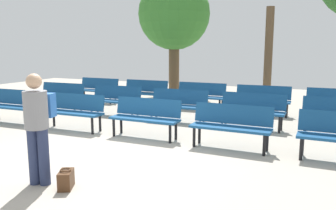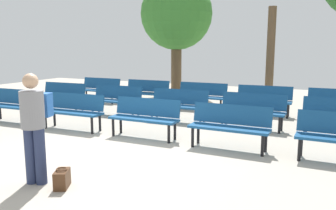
# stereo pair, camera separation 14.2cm
# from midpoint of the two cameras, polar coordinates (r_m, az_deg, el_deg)

# --- Properties ---
(ground_plane) EXTENTS (24.83, 24.83, 0.00)m
(ground_plane) POSITION_cam_midpoint_polar(r_m,az_deg,el_deg) (6.55, -9.97, -8.51)
(ground_plane) COLOR #B2A899
(bench_r0_c0) EXTENTS (1.61, 0.52, 0.87)m
(bench_r0_c0) POSITION_cam_midpoint_polar(r_m,az_deg,el_deg) (10.19, -23.58, 0.24)
(bench_r0_c0) COLOR navy
(bench_r0_c0) RESTS_ON ground_plane
(bench_r0_c1) EXTENTS (1.61, 0.52, 0.87)m
(bench_r0_c1) POSITION_cam_midpoint_polar(r_m,az_deg,el_deg) (8.79, -14.88, -0.65)
(bench_r0_c1) COLOR navy
(bench_r0_c1) RESTS_ON ground_plane
(bench_r0_c2) EXTENTS (1.60, 0.49, 0.87)m
(bench_r0_c2) POSITION_cam_midpoint_polar(r_m,az_deg,el_deg) (7.75, -3.31, -1.70)
(bench_r0_c2) COLOR navy
(bench_r0_c2) RESTS_ON ground_plane
(bench_r0_c3) EXTENTS (1.61, 0.51, 0.87)m
(bench_r0_c3) POSITION_cam_midpoint_polar(r_m,az_deg,el_deg) (7.00, 10.77, -3.09)
(bench_r0_c3) COLOR navy
(bench_r0_c3) RESTS_ON ground_plane
(bench_r1_c0) EXTENTS (1.61, 0.52, 0.87)m
(bench_r1_c0) POSITION_cam_midpoint_polar(r_m,az_deg,el_deg) (11.57, -16.72, 1.67)
(bench_r1_c0) COLOR navy
(bench_r1_c0) RESTS_ON ground_plane
(bench_r1_c1) EXTENTS (1.60, 0.49, 0.87)m
(bench_r1_c1) POSITION_cam_midpoint_polar(r_m,az_deg,el_deg) (10.37, -8.18, 1.11)
(bench_r1_c1) COLOR navy
(bench_r1_c1) RESTS_ON ground_plane
(bench_r1_c2) EXTENTS (1.61, 0.52, 0.87)m
(bench_r1_c2) POSITION_cam_midpoint_polar(r_m,az_deg,el_deg) (9.38, 2.20, 0.30)
(bench_r1_c2) COLOR navy
(bench_r1_c2) RESTS_ON ground_plane
(bench_r1_c3) EXTENTS (1.61, 0.52, 0.87)m
(bench_r1_c3) POSITION_cam_midpoint_polar(r_m,az_deg,el_deg) (8.82, 14.25, -0.59)
(bench_r1_c3) COLOR navy
(bench_r1_c3) RESTS_ON ground_plane
(bench_r2_c0) EXTENTS (1.61, 0.50, 0.87)m
(bench_r2_c0) POSITION_cam_midpoint_polar(r_m,az_deg,el_deg) (12.99, -10.91, 2.74)
(bench_r2_c0) COLOR navy
(bench_r2_c0) RESTS_ON ground_plane
(bench_r2_c1) EXTENTS (1.61, 0.50, 0.87)m
(bench_r2_c1) POSITION_cam_midpoint_polar(r_m,az_deg,el_deg) (11.98, -3.24, 2.33)
(bench_r2_c1) COLOR navy
(bench_r2_c1) RESTS_ON ground_plane
(bench_r2_c2) EXTENTS (1.60, 0.49, 0.87)m
(bench_r2_c2) POSITION_cam_midpoint_polar(r_m,az_deg,el_deg) (11.14, 5.98, 1.74)
(bench_r2_c2) COLOR navy
(bench_r2_c2) RESTS_ON ground_plane
(bench_r2_c3) EXTENTS (1.61, 0.53, 0.87)m
(bench_r2_c3) POSITION_cam_midpoint_polar(r_m,az_deg,el_deg) (10.64, 15.96, 1.04)
(bench_r2_c3) COLOR navy
(bench_r2_c3) RESTS_ON ground_plane
(tree_1) EXTENTS (2.95, 2.95, 4.83)m
(tree_1) POSITION_cam_midpoint_polar(r_m,az_deg,el_deg) (14.65, 1.70, 14.70)
(tree_1) COLOR brown
(tree_1) RESTS_ON ground_plane
(tree_2) EXTENTS (0.28, 0.28, 3.37)m
(tree_2) POSITION_cam_midpoint_polar(r_m,az_deg,el_deg) (12.47, 16.89, 7.66)
(tree_2) COLOR brown
(tree_2) RESTS_ON ground_plane
(visitor_with_backpack) EXTENTS (0.43, 0.58, 1.65)m
(visitor_with_backpack) POSITION_cam_midpoint_polar(r_m,az_deg,el_deg) (5.40, -20.53, -2.60)
(visitor_with_backpack) COLOR navy
(visitor_with_backpack) RESTS_ON ground_plane
(handbag) EXTENTS (0.31, 0.37, 0.29)m
(handbag) POSITION_cam_midpoint_polar(r_m,az_deg,el_deg) (5.31, -16.39, -11.62)
(handbag) COLOR #4C2D19
(handbag) RESTS_ON ground_plane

